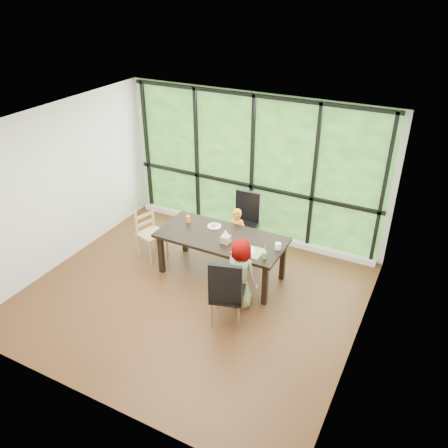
{
  "coord_description": "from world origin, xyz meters",
  "views": [
    {
      "loc": [
        3.07,
        -4.87,
        4.48
      ],
      "look_at": [
        0.25,
        0.6,
        1.05
      ],
      "focal_mm": 36.7,
      "sensor_mm": 36.0,
      "label": 1
    }
  ],
  "objects_px": {
    "chair_window_leather": "(244,223)",
    "child_toddler": "(237,235)",
    "dining_table": "(221,256)",
    "white_mug": "(278,246)",
    "child_older": "(241,273)",
    "green_cup": "(265,255)",
    "chair_end_beech": "(152,234)",
    "plate_near": "(247,250)",
    "plate_far": "(214,226)",
    "orange_cup": "(188,219)",
    "chair_interior_leather": "(228,289)",
    "tissue_box": "(226,239)"
  },
  "relations": [
    {
      "from": "chair_window_leather",
      "to": "child_toddler",
      "type": "relative_size",
      "value": 1.12
    },
    {
      "from": "dining_table",
      "to": "white_mug",
      "type": "distance_m",
      "value": 1.03
    },
    {
      "from": "child_older",
      "to": "green_cup",
      "type": "distance_m",
      "value": 0.44
    },
    {
      "from": "child_older",
      "to": "green_cup",
      "type": "height_order",
      "value": "child_older"
    },
    {
      "from": "chair_end_beech",
      "to": "chair_window_leather",
      "type": "bearing_deg",
      "value": -38.56
    },
    {
      "from": "child_older",
      "to": "plate_near",
      "type": "xyz_separation_m",
      "value": [
        -0.06,
        0.33,
        0.2
      ]
    },
    {
      "from": "plate_far",
      "to": "chair_window_leather",
      "type": "bearing_deg",
      "value": 71.47
    },
    {
      "from": "chair_window_leather",
      "to": "orange_cup",
      "type": "height_order",
      "value": "chair_window_leather"
    },
    {
      "from": "chair_interior_leather",
      "to": "tissue_box",
      "type": "xyz_separation_m",
      "value": [
        -0.45,
        0.81,
        0.27
      ]
    },
    {
      "from": "chair_window_leather",
      "to": "white_mug",
      "type": "relative_size",
      "value": 11.11
    },
    {
      "from": "dining_table",
      "to": "white_mug",
      "type": "relative_size",
      "value": 21.23
    },
    {
      "from": "chair_interior_leather",
      "to": "orange_cup",
      "type": "bearing_deg",
      "value": -56.63
    },
    {
      "from": "chair_interior_leather",
      "to": "green_cup",
      "type": "height_order",
      "value": "chair_interior_leather"
    },
    {
      "from": "chair_interior_leather",
      "to": "child_toddler",
      "type": "xyz_separation_m",
      "value": [
        -0.59,
        1.52,
        -0.06
      ]
    },
    {
      "from": "orange_cup",
      "to": "green_cup",
      "type": "relative_size",
      "value": 1.05
    },
    {
      "from": "child_toddler",
      "to": "dining_table",
      "type": "bearing_deg",
      "value": -89.97
    },
    {
      "from": "child_older",
      "to": "tissue_box",
      "type": "distance_m",
      "value": 0.66
    },
    {
      "from": "chair_interior_leather",
      "to": "orange_cup",
      "type": "xyz_separation_m",
      "value": [
        -1.31,
        1.11,
        0.27
      ]
    },
    {
      "from": "white_mug",
      "to": "green_cup",
      "type": "bearing_deg",
      "value": -103.46
    },
    {
      "from": "chair_window_leather",
      "to": "orange_cup",
      "type": "bearing_deg",
      "value": -135.98
    },
    {
      "from": "chair_window_leather",
      "to": "green_cup",
      "type": "height_order",
      "value": "chair_window_leather"
    },
    {
      "from": "child_older",
      "to": "plate_far",
      "type": "height_order",
      "value": "child_older"
    },
    {
      "from": "child_older",
      "to": "plate_far",
      "type": "bearing_deg",
      "value": -31.0
    },
    {
      "from": "green_cup",
      "to": "tissue_box",
      "type": "relative_size",
      "value": 0.78
    },
    {
      "from": "dining_table",
      "to": "chair_window_leather",
      "type": "distance_m",
      "value": 0.92
    },
    {
      "from": "orange_cup",
      "to": "green_cup",
      "type": "height_order",
      "value": "orange_cup"
    },
    {
      "from": "dining_table",
      "to": "green_cup",
      "type": "bearing_deg",
      "value": -17.51
    },
    {
      "from": "chair_end_beech",
      "to": "green_cup",
      "type": "relative_size",
      "value": 8.38
    },
    {
      "from": "chair_end_beech",
      "to": "child_toddler",
      "type": "distance_m",
      "value": 1.48
    },
    {
      "from": "chair_window_leather",
      "to": "child_older",
      "type": "relative_size",
      "value": 0.97
    },
    {
      "from": "orange_cup",
      "to": "chair_interior_leather",
      "type": "bearing_deg",
      "value": -40.37
    },
    {
      "from": "plate_near",
      "to": "chair_interior_leather",
      "type": "bearing_deg",
      "value": -86.84
    },
    {
      "from": "dining_table",
      "to": "chair_interior_leather",
      "type": "relative_size",
      "value": 1.91
    },
    {
      "from": "plate_near",
      "to": "tissue_box",
      "type": "bearing_deg",
      "value": 170.84
    },
    {
      "from": "dining_table",
      "to": "tissue_box",
      "type": "bearing_deg",
      "value": -43.03
    },
    {
      "from": "chair_interior_leather",
      "to": "tissue_box",
      "type": "height_order",
      "value": "chair_interior_leather"
    },
    {
      "from": "dining_table",
      "to": "orange_cup",
      "type": "height_order",
      "value": "orange_cup"
    },
    {
      "from": "child_toddler",
      "to": "plate_near",
      "type": "height_order",
      "value": "child_toddler"
    },
    {
      "from": "chair_interior_leather",
      "to": "child_older",
      "type": "relative_size",
      "value": 0.97
    },
    {
      "from": "plate_far",
      "to": "green_cup",
      "type": "relative_size",
      "value": 2.15
    },
    {
      "from": "chair_end_beech",
      "to": "plate_far",
      "type": "distance_m",
      "value": 1.17
    },
    {
      "from": "tissue_box",
      "to": "orange_cup",
      "type": "bearing_deg",
      "value": 160.7
    },
    {
      "from": "chair_end_beech",
      "to": "tissue_box",
      "type": "bearing_deg",
      "value": -77.73
    },
    {
      "from": "plate_far",
      "to": "green_cup",
      "type": "height_order",
      "value": "green_cup"
    },
    {
      "from": "chair_end_beech",
      "to": "white_mug",
      "type": "relative_size",
      "value": 9.26
    },
    {
      "from": "child_toddler",
      "to": "tissue_box",
      "type": "height_order",
      "value": "child_toddler"
    },
    {
      "from": "chair_window_leather",
      "to": "plate_near",
      "type": "distance_m",
      "value": 1.27
    },
    {
      "from": "chair_interior_leather",
      "to": "plate_far",
      "type": "relative_size",
      "value": 4.68
    },
    {
      "from": "child_toddler",
      "to": "plate_far",
      "type": "distance_m",
      "value": 0.5
    },
    {
      "from": "child_older",
      "to": "white_mug",
      "type": "relative_size",
      "value": 11.48
    }
  ]
}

